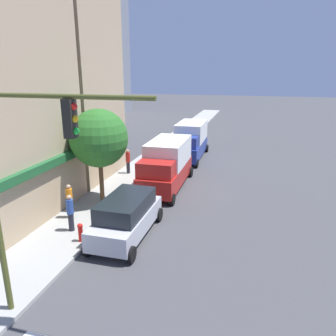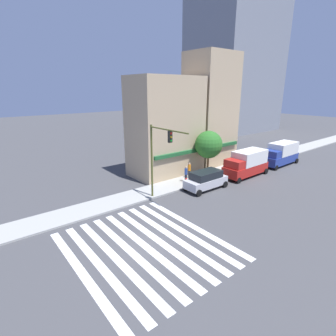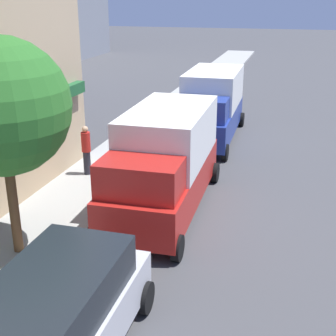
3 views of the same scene
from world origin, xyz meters
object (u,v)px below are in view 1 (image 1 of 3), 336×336
object	(u,v)px
suv_silver	(127,216)
box_truck_blue	(190,140)
street_tree	(99,138)
pedestrian_orange_vest	(70,201)
fire_hydrant	(80,231)
traffic_signal	(22,173)
pedestrian_blue_shirt	(70,212)
box_truck_red	(166,164)
pedestrian_red_jacket	(128,161)

from	to	relation	value
suv_silver	box_truck_blue	xyz separation A→B (m)	(14.53, -0.00, 0.56)
suv_silver	street_tree	bearing A→B (deg)	41.31
suv_silver	box_truck_blue	world-z (taller)	box_truck_blue
pedestrian_orange_vest	fire_hydrant	xyz separation A→B (m)	(-2.03, -1.71, -0.46)
pedestrian_orange_vest	traffic_signal	bearing A→B (deg)	-115.03
box_truck_blue	pedestrian_blue_shirt	size ratio (longest dim) A/B	3.52
pedestrian_orange_vest	fire_hydrant	world-z (taller)	pedestrian_orange_vest
box_truck_blue	traffic_signal	bearing A→B (deg)	177.30
suv_silver	fire_hydrant	distance (m)	2.11
box_truck_red	pedestrian_orange_vest	size ratio (longest dim) A/B	3.52
fire_hydrant	traffic_signal	bearing A→B (deg)	-166.23
pedestrian_orange_vest	fire_hydrant	bearing A→B (deg)	-98.40
box_truck_red	fire_hydrant	world-z (taller)	box_truck_red
street_tree	fire_hydrant	bearing A→B (deg)	-165.99
suv_silver	street_tree	xyz separation A→B (m)	(3.23, 2.80, 2.78)
pedestrian_orange_vest	pedestrian_red_jacket	size ratio (longest dim) A/B	1.00
box_truck_red	pedestrian_blue_shirt	bearing A→B (deg)	159.27
fire_hydrant	street_tree	world-z (taller)	street_tree
pedestrian_blue_shirt	suv_silver	bearing A→B (deg)	-43.84
box_truck_red	pedestrian_orange_vest	distance (m)	6.92
pedestrian_red_jacket	box_truck_blue	bearing A→B (deg)	-121.31
box_truck_red	street_tree	size ratio (longest dim) A/B	1.18
suv_silver	pedestrian_red_jacket	bearing A→B (deg)	21.71
box_truck_red	fire_hydrant	xyz separation A→B (m)	(-8.03, 1.70, -0.97)
pedestrian_orange_vest	fire_hydrant	size ratio (longest dim) A/B	2.10
pedestrian_orange_vest	suv_silver	bearing A→B (deg)	-62.47
traffic_signal	pedestrian_orange_vest	size ratio (longest dim) A/B	3.93
box_truck_blue	box_truck_red	bearing A→B (deg)	179.08
traffic_signal	fire_hydrant	world-z (taller)	traffic_signal
suv_silver	pedestrian_blue_shirt	bearing A→B (deg)	98.94
box_truck_blue	pedestrian_orange_vest	xyz separation A→B (m)	(-13.69, 3.41, -0.51)
traffic_signal	pedestrian_orange_vest	world-z (taller)	traffic_signal
box_truck_red	pedestrian_red_jacket	world-z (taller)	box_truck_red
traffic_signal	fire_hydrant	size ratio (longest dim) A/B	8.27
traffic_signal	box_truck_red	distance (m)	12.81
box_truck_blue	pedestrian_red_jacket	xyz separation A→B (m)	(-5.93, 3.37, -0.51)
box_truck_blue	pedestrian_blue_shirt	bearing A→B (deg)	169.12
box_truck_blue	pedestrian_red_jacket	size ratio (longest dim) A/B	3.52
pedestrian_blue_shirt	street_tree	size ratio (longest dim) A/B	0.34
box_truck_blue	fire_hydrant	world-z (taller)	box_truck_blue
traffic_signal	box_truck_red	xyz separation A→B (m)	(12.41, -0.63, -3.13)
fire_hydrant	pedestrian_red_jacket	bearing A→B (deg)	9.66
pedestrian_orange_vest	pedestrian_red_jacket	xyz separation A→B (m)	(7.76, -0.04, 0.00)
traffic_signal	pedestrian_red_jacket	world-z (taller)	traffic_signal
pedestrian_blue_shirt	box_truck_red	bearing A→B (deg)	17.67
street_tree	box_truck_blue	bearing A→B (deg)	-13.91
box_truck_blue	street_tree	world-z (taller)	street_tree
box_truck_blue	pedestrian_orange_vest	world-z (taller)	box_truck_blue
pedestrian_orange_vest	pedestrian_blue_shirt	world-z (taller)	same
fire_hydrant	box_truck_blue	bearing A→B (deg)	-6.17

